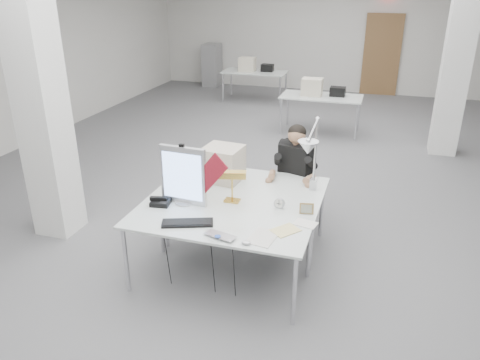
{
  "coord_description": "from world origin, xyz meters",
  "views": [
    {
      "loc": [
        1.4,
        -6.28,
        2.91
      ],
      "look_at": [
        0.06,
        -2.0,
        0.97
      ],
      "focal_mm": 35.0,
      "sensor_mm": 36.0,
      "label": 1
    }
  ],
  "objects_px": {
    "desk_main": "(219,220)",
    "laptop": "(218,238)",
    "desk_phone": "(161,202)",
    "seated_person": "(296,160)",
    "bankers_lamp": "(232,186)",
    "architect_lamp": "(311,163)",
    "monitor": "(183,175)",
    "office_chair": "(295,185)",
    "beige_monitor": "(223,164)"
  },
  "relations": [
    {
      "from": "monitor",
      "to": "architect_lamp",
      "type": "distance_m",
      "value": 1.33
    },
    {
      "from": "seated_person",
      "to": "bankers_lamp",
      "type": "relative_size",
      "value": 2.44
    },
    {
      "from": "desk_main",
      "to": "monitor",
      "type": "xyz_separation_m",
      "value": [
        -0.47,
        0.23,
        0.32
      ]
    },
    {
      "from": "desk_main",
      "to": "bankers_lamp",
      "type": "bearing_deg",
      "value": 90.14
    },
    {
      "from": "seated_person",
      "to": "bankers_lamp",
      "type": "bearing_deg",
      "value": -97.13
    },
    {
      "from": "desk_main",
      "to": "bankers_lamp",
      "type": "height_order",
      "value": "bankers_lamp"
    },
    {
      "from": "bankers_lamp",
      "to": "architect_lamp",
      "type": "distance_m",
      "value": 0.86
    },
    {
      "from": "seated_person",
      "to": "beige_monitor",
      "type": "distance_m",
      "value": 0.9
    },
    {
      "from": "office_chair",
      "to": "architect_lamp",
      "type": "bearing_deg",
      "value": -50.76
    },
    {
      "from": "laptop",
      "to": "monitor",
      "type": "bearing_deg",
      "value": 148.95
    },
    {
      "from": "desk_main",
      "to": "laptop",
      "type": "bearing_deg",
      "value": -72.1
    },
    {
      "from": "desk_phone",
      "to": "architect_lamp",
      "type": "xyz_separation_m",
      "value": [
        1.44,
        0.62,
        0.38
      ]
    },
    {
      "from": "office_chair",
      "to": "architect_lamp",
      "type": "xyz_separation_m",
      "value": [
        0.29,
        -0.74,
        0.61
      ]
    },
    {
      "from": "seated_person",
      "to": "beige_monitor",
      "type": "xyz_separation_m",
      "value": [
        -0.75,
        -0.49,
        0.05
      ]
    },
    {
      "from": "monitor",
      "to": "architect_lamp",
      "type": "bearing_deg",
      "value": 25.56
    },
    {
      "from": "office_chair",
      "to": "beige_monitor",
      "type": "height_order",
      "value": "beige_monitor"
    },
    {
      "from": "desk_phone",
      "to": "beige_monitor",
      "type": "bearing_deg",
      "value": 55.63
    },
    {
      "from": "monitor",
      "to": "beige_monitor",
      "type": "distance_m",
      "value": 0.73
    },
    {
      "from": "desk_main",
      "to": "desk_phone",
      "type": "height_order",
      "value": "desk_phone"
    },
    {
      "from": "desk_main",
      "to": "bankers_lamp",
      "type": "xyz_separation_m",
      "value": [
        -0.0,
        0.41,
        0.19
      ]
    },
    {
      "from": "architect_lamp",
      "to": "seated_person",
      "type": "bearing_deg",
      "value": 90.0
    },
    {
      "from": "desk_main",
      "to": "architect_lamp",
      "type": "distance_m",
      "value": 1.14
    },
    {
      "from": "seated_person",
      "to": "desk_phone",
      "type": "xyz_separation_m",
      "value": [
        -1.15,
        -1.31,
        -0.12
      ]
    },
    {
      "from": "desk_main",
      "to": "monitor",
      "type": "distance_m",
      "value": 0.61
    },
    {
      "from": "seated_person",
      "to": "beige_monitor",
      "type": "bearing_deg",
      "value": -129.16
    },
    {
      "from": "desk_main",
      "to": "monitor",
      "type": "bearing_deg",
      "value": 153.46
    },
    {
      "from": "monitor",
      "to": "laptop",
      "type": "distance_m",
      "value": 0.89
    },
    {
      "from": "laptop",
      "to": "beige_monitor",
      "type": "bearing_deg",
      "value": 121.81
    },
    {
      "from": "desk_main",
      "to": "desk_phone",
      "type": "xyz_separation_m",
      "value": [
        -0.68,
        0.12,
        0.04
      ]
    },
    {
      "from": "office_chair",
      "to": "seated_person",
      "type": "bearing_deg",
      "value": -72.15
    },
    {
      "from": "laptop",
      "to": "office_chair",
      "type": "bearing_deg",
      "value": 93.81
    },
    {
      "from": "desk_main",
      "to": "office_chair",
      "type": "bearing_deg",
      "value": 72.34
    },
    {
      "from": "office_chair",
      "to": "desk_phone",
      "type": "height_order",
      "value": "office_chair"
    },
    {
      "from": "bankers_lamp",
      "to": "architect_lamp",
      "type": "relative_size",
      "value": 0.43
    },
    {
      "from": "desk_phone",
      "to": "office_chair",
      "type": "bearing_deg",
      "value": 41.34
    },
    {
      "from": "laptop",
      "to": "architect_lamp",
      "type": "distance_m",
      "value": 1.33
    },
    {
      "from": "seated_person",
      "to": "desk_phone",
      "type": "relative_size",
      "value": 4.51
    },
    {
      "from": "desk_main",
      "to": "beige_monitor",
      "type": "distance_m",
      "value": 1.0
    },
    {
      "from": "bankers_lamp",
      "to": "desk_main",
      "type": "bearing_deg",
      "value": -104.61
    },
    {
      "from": "beige_monitor",
      "to": "desk_phone",
      "type": "bearing_deg",
      "value": -110.08
    },
    {
      "from": "laptop",
      "to": "beige_monitor",
      "type": "distance_m",
      "value": 1.37
    },
    {
      "from": "office_chair",
      "to": "laptop",
      "type": "height_order",
      "value": "office_chair"
    },
    {
      "from": "desk_main",
      "to": "architect_lamp",
      "type": "relative_size",
      "value": 2.23
    },
    {
      "from": "office_chair",
      "to": "seated_person",
      "type": "height_order",
      "value": "seated_person"
    },
    {
      "from": "desk_main",
      "to": "seated_person",
      "type": "relative_size",
      "value": 2.11
    },
    {
      "from": "beige_monitor",
      "to": "architect_lamp",
      "type": "height_order",
      "value": "architect_lamp"
    },
    {
      "from": "bankers_lamp",
      "to": "desk_phone",
      "type": "relative_size",
      "value": 1.85
    },
    {
      "from": "desk_main",
      "to": "seated_person",
      "type": "height_order",
      "value": "seated_person"
    },
    {
      "from": "beige_monitor",
      "to": "desk_main",
      "type": "bearing_deg",
      "value": -67.06
    },
    {
      "from": "bankers_lamp",
      "to": "monitor",
      "type": "bearing_deg",
      "value": -173.47
    }
  ]
}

